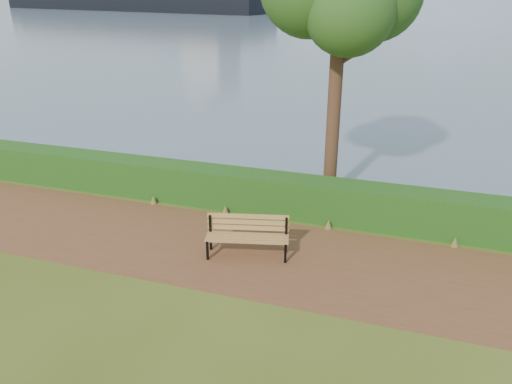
% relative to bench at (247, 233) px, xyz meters
% --- Properties ---
extents(ground, '(140.00, 140.00, 0.00)m').
position_rel_bench_xyz_m(ground, '(-0.13, -0.25, -0.52)').
color(ground, '#415117').
rests_on(ground, ground).
extents(path, '(40.00, 3.40, 0.01)m').
position_rel_bench_xyz_m(path, '(-0.13, 0.05, -0.51)').
color(path, brown).
rests_on(path, ground).
extents(hedge, '(32.00, 0.85, 1.00)m').
position_rel_bench_xyz_m(hedge, '(-0.13, 2.35, -0.02)').
color(hedge, '#194112').
rests_on(hedge, ground).
extents(bench, '(1.87, 0.94, 0.90)m').
position_rel_bench_xyz_m(bench, '(0.00, 0.00, 0.00)').
color(bench, black).
rests_on(bench, ground).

